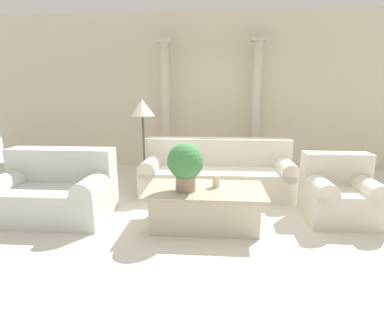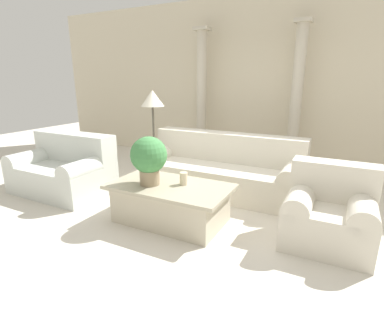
% 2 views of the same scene
% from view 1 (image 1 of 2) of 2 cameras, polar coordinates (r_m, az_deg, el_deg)
% --- Properties ---
extents(ground_plane, '(16.00, 16.00, 0.00)m').
position_cam_1_polar(ground_plane, '(4.26, 4.56, -8.07)').
color(ground_plane, silver).
extents(wall_back, '(10.00, 0.06, 3.20)m').
position_cam_1_polar(wall_back, '(6.62, 4.82, 14.02)').
color(wall_back, beige).
rests_on(wall_back, ground_plane).
extents(sofa_long, '(2.40, 0.91, 0.87)m').
position_cam_1_polar(sofa_long, '(4.90, 4.82, -0.84)').
color(sofa_long, beige).
rests_on(sofa_long, ground_plane).
extents(loveseat, '(1.44, 0.91, 0.87)m').
position_cam_1_polar(loveseat, '(4.37, -24.52, -3.84)').
color(loveseat, silver).
rests_on(loveseat, ground_plane).
extents(coffee_table, '(1.44, 0.81, 0.47)m').
position_cam_1_polar(coffee_table, '(3.73, 2.48, -7.32)').
color(coffee_table, beige).
rests_on(coffee_table, ground_plane).
extents(potted_plant, '(0.43, 0.43, 0.58)m').
position_cam_1_polar(potted_plant, '(3.50, -1.24, 0.82)').
color(potted_plant, '#937F60').
rests_on(potted_plant, coffee_table).
extents(pillar_candle, '(0.09, 0.09, 0.15)m').
position_cam_1_polar(pillar_candle, '(3.72, 4.63, -2.49)').
color(pillar_candle, beige).
rests_on(pillar_candle, coffee_table).
extents(floor_lamp, '(0.37, 0.37, 1.51)m').
position_cam_1_polar(floor_lamp, '(4.80, -9.40, 10.29)').
color(floor_lamp, '#4C473D').
rests_on(floor_lamp, ground_plane).
extents(column_left, '(0.28, 0.28, 2.62)m').
position_cam_1_polar(column_left, '(6.33, -5.06, 11.66)').
color(column_left, beige).
rests_on(column_left, ground_plane).
extents(column_right, '(0.28, 0.28, 2.62)m').
position_cam_1_polar(column_right, '(6.30, 12.04, 11.40)').
color(column_right, beige).
rests_on(column_right, ground_plane).
extents(armchair, '(0.86, 0.76, 0.84)m').
position_cam_1_polar(armchair, '(4.32, 26.23, -4.28)').
color(armchair, beige).
rests_on(armchair, ground_plane).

